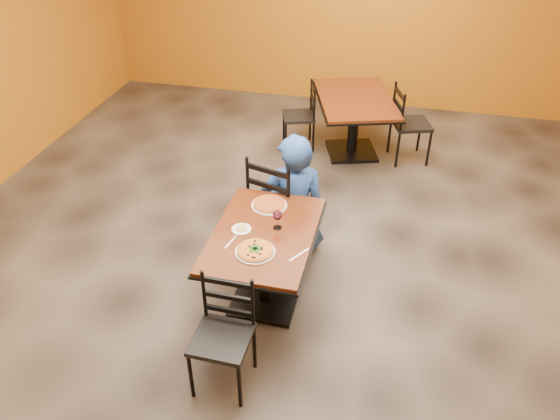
% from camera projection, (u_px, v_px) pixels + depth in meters
% --- Properties ---
extents(floor, '(7.00, 8.00, 0.01)m').
position_uv_depth(floor, '(279.00, 265.00, 5.22)').
color(floor, black).
rests_on(floor, ground).
extents(table_main, '(0.83, 1.23, 0.75)m').
position_uv_depth(table_main, '(264.00, 251.00, 4.50)').
color(table_main, '#5B1F0E').
rests_on(table_main, floor).
extents(table_second, '(1.25, 1.53, 0.75)m').
position_uv_depth(table_second, '(354.00, 112.00, 6.74)').
color(table_second, '#5B1F0E').
rests_on(table_second, floor).
extents(chair_main_near, '(0.41, 0.41, 0.89)m').
position_uv_depth(chair_main_near, '(222.00, 340.00, 3.87)').
color(chair_main_near, black).
rests_on(chair_main_near, floor).
extents(chair_main_far, '(0.58, 0.58, 1.03)m').
position_uv_depth(chair_main_far, '(279.00, 201.00, 5.20)').
color(chair_main_far, black).
rests_on(chair_main_far, floor).
extents(chair_second_left, '(0.48, 0.48, 0.85)m').
position_uv_depth(chair_second_left, '(299.00, 117.00, 6.94)').
color(chair_second_left, black).
rests_on(chair_second_left, floor).
extents(chair_second_right, '(0.54, 0.54, 0.95)m').
position_uv_depth(chair_second_right, '(411.00, 124.00, 6.65)').
color(chair_second_right, black).
rests_on(chair_second_right, floor).
extents(diner, '(0.71, 0.57, 1.25)m').
position_uv_depth(diner, '(293.00, 195.00, 5.08)').
color(diner, navy).
rests_on(diner, floor).
extents(plate_main, '(0.31, 0.31, 0.01)m').
position_uv_depth(plate_main, '(255.00, 252.00, 4.19)').
color(plate_main, white).
rests_on(plate_main, table_main).
extents(pizza_main, '(0.28, 0.28, 0.02)m').
position_uv_depth(pizza_main, '(255.00, 250.00, 4.18)').
color(pizza_main, maroon).
rests_on(pizza_main, plate_main).
extents(plate_far, '(0.31, 0.31, 0.01)m').
position_uv_depth(plate_far, '(269.00, 205.00, 4.71)').
color(plate_far, white).
rests_on(plate_far, table_main).
extents(pizza_far, '(0.28, 0.28, 0.02)m').
position_uv_depth(pizza_far, '(269.00, 204.00, 4.70)').
color(pizza_far, '#B06F22').
rests_on(pizza_far, plate_far).
extents(side_plate, '(0.16, 0.16, 0.01)m').
position_uv_depth(side_plate, '(241.00, 229.00, 4.42)').
color(side_plate, white).
rests_on(side_plate, table_main).
extents(dip, '(0.09, 0.09, 0.01)m').
position_uv_depth(dip, '(241.00, 228.00, 4.42)').
color(dip, tan).
rests_on(dip, side_plate).
extents(wine_glass, '(0.08, 0.08, 0.18)m').
position_uv_depth(wine_glass, '(277.00, 219.00, 4.40)').
color(wine_glass, white).
rests_on(wine_glass, table_main).
extents(fork, '(0.05, 0.19, 0.00)m').
position_uv_depth(fork, '(231.00, 242.00, 4.29)').
color(fork, silver).
rests_on(fork, table_main).
extents(knife, '(0.12, 0.19, 0.00)m').
position_uv_depth(knife, '(299.00, 255.00, 4.16)').
color(knife, silver).
rests_on(knife, table_main).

